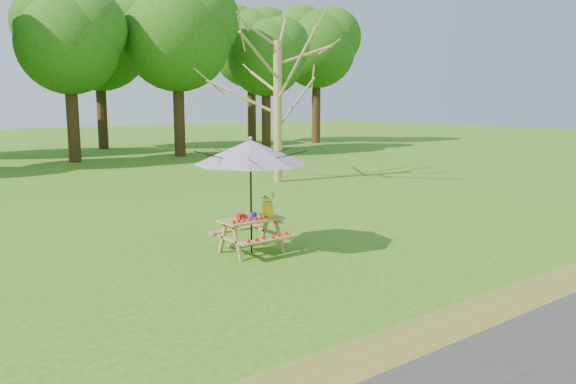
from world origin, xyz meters
TOP-DOWN VIEW (x-y plane):
  - ground at (0.00, 0.00)m, footprint 120.00×120.00m
  - picnic_table at (4.30, 1.95)m, footprint 1.20×1.32m
  - patio_umbrella at (4.30, 1.95)m, footprint 2.50×2.50m
  - produce_bins at (4.22, 1.98)m, footprint 0.32×0.35m
  - tomatoes_row at (4.15, 1.77)m, footprint 0.77×0.13m
  - flower_bucket at (4.66, 1.91)m, footprint 0.36×0.33m

SIDE VIEW (x-z plane):
  - ground at x=0.00m, z-range 0.00..0.00m
  - picnic_table at x=4.30m, z-range -0.01..0.66m
  - tomatoes_row at x=4.15m, z-range 0.67..0.74m
  - produce_bins at x=4.22m, z-range 0.66..0.79m
  - flower_bucket at x=4.66m, z-range 0.69..1.18m
  - patio_umbrella at x=4.30m, z-range 0.82..3.07m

